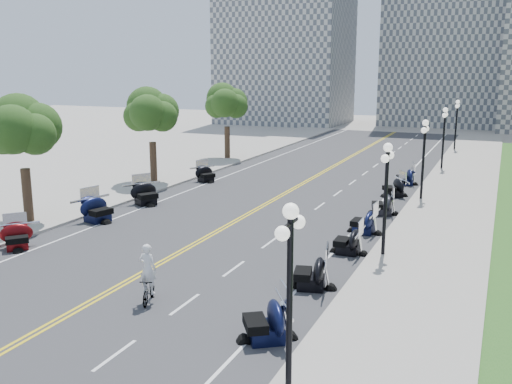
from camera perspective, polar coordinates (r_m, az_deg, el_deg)
The scene contains 47 objects.
ground at distance 25.51m, azimuth -8.76°, elevation -6.62°, with size 160.00×160.00×0.00m, color gray.
road at distance 34.01m, azimuth 0.24°, elevation -1.65°, with size 16.00×90.00×0.01m, color #333335.
centerline_yellow_a at distance 34.06m, azimuth 0.05°, elevation -1.62°, with size 0.12×90.00×0.00m, color yellow.
centerline_yellow_b at distance 33.97m, azimuth 0.42°, elevation -1.66°, with size 0.12×90.00×0.00m, color yellow.
edge_line_north at distance 32.10m, azimuth 10.80°, elevation -2.71°, with size 0.12×90.00×0.00m, color white.
edge_line_south at distance 36.95m, azimuth -8.91°, elevation -0.66°, with size 0.12×90.00×0.00m, color white.
lane_dash_4 at distance 17.79m, azimuth -13.93°, elevation -15.55°, with size 0.12×2.00×0.00m, color white.
lane_dash_5 at distance 20.76m, azimuth -7.12°, elevation -11.07°, with size 0.12×2.00×0.00m, color white.
lane_dash_6 at distance 24.03m, azimuth -2.23°, elevation -7.66°, with size 0.12×2.00×0.00m, color white.
lane_dash_7 at distance 27.49m, azimuth 1.41°, elevation -5.05°, with size 0.12×2.00×0.00m, color white.
lane_dash_8 at distance 31.08m, azimuth 4.20°, elevation -3.02°, with size 0.12×2.00×0.00m, color white.
lane_dash_9 at distance 34.76m, azimuth 6.40°, elevation -1.41°, with size 0.12×2.00×0.00m, color white.
lane_dash_10 at distance 38.51m, azimuth 8.17°, elevation -0.10°, with size 0.12×2.00×0.00m, color white.
lane_dash_11 at distance 42.30m, azimuth 9.63°, elevation 0.97°, with size 0.12×2.00×0.00m, color white.
lane_dash_12 at distance 46.13m, azimuth 10.84°, elevation 1.86°, with size 0.12×2.00×0.00m, color white.
lane_dash_13 at distance 49.98m, azimuth 11.87°, elevation 2.61°, with size 0.12×2.00×0.00m, color white.
lane_dash_14 at distance 53.86m, azimuth 12.76°, elevation 3.26°, with size 0.12×2.00×0.00m, color white.
lane_dash_15 at distance 57.75m, azimuth 13.52°, elevation 3.82°, with size 0.12×2.00×0.00m, color white.
lane_dash_16 at distance 61.66m, azimuth 14.19°, elevation 4.31°, with size 0.12×2.00×0.00m, color white.
lane_dash_17 at distance 65.58m, azimuth 14.78°, elevation 4.73°, with size 0.12×2.00×0.00m, color white.
lane_dash_18 at distance 69.50m, azimuth 15.31°, elevation 5.11°, with size 0.12×2.00×0.00m, color white.
lane_dash_19 at distance 73.44m, azimuth 15.77°, elevation 5.45°, with size 0.12×2.00×0.00m, color white.
sidewalk_north at distance 31.49m, azimuth 18.10°, elevation -3.29°, with size 5.00×90.00×0.15m, color #9E9991.
sidewalk_south at distance 39.25m, azimuth -13.98°, elevation -0.02°, with size 5.00×90.00×0.15m, color #9E9991.
distant_block_a at distance 88.11m, azimuth 3.00°, elevation 15.43°, with size 18.00×14.00×26.00m, color gray.
distant_block_b at distance 89.03m, azimuth 18.41°, elevation 16.10°, with size 16.00×12.00×30.00m, color gray.
street_lamp_1 at distance 14.25m, azimuth 3.37°, elevation -10.93°, with size 0.50×1.20×4.90m, color black, non-canonical shape.
street_lamp_2 at distance 25.35m, azimuth 12.82°, elevation -0.80°, with size 0.50×1.20×4.90m, color black, non-canonical shape.
street_lamp_3 at distance 37.01m, azimuth 16.38°, elevation 3.09°, with size 0.50×1.20×4.90m, color black, non-canonical shape.
street_lamp_4 at distance 48.84m, azimuth 18.24°, elevation 5.11°, with size 0.50×1.20×4.90m, color black, non-canonical shape.
street_lamp_5 at distance 60.73m, azimuth 19.37°, elevation 6.33°, with size 0.50×1.20×4.90m, color black, non-canonical shape.
tree_2 at distance 32.28m, azimuth -22.35°, elevation 5.24°, with size 4.80×4.80×9.20m, color #235619, non-canonical shape.
tree_3 at distance 41.49m, azimuth -10.39°, elevation 7.33°, with size 4.80×4.80×9.20m, color #235619, non-canonical shape.
tree_4 at distance 51.85m, azimuth -2.93°, elevation 8.48°, with size 4.80×4.80×9.20m, color #235619, non-canonical shape.
motorcycle_n_4 at distance 17.85m, azimuth 0.99°, elevation -12.53°, with size 2.04×2.04×1.43m, color black, non-canonical shape.
motorcycle_n_5 at distance 21.87m, azimuth 5.55°, elevation -7.85°, with size 2.00×2.00×1.40m, color black, non-canonical shape.
motorcycle_n_6 at distance 26.05m, azimuth 9.22°, elevation -4.72°, with size 1.87×1.87×1.31m, color black, non-canonical shape.
motorcycle_n_7 at distance 29.35m, azimuth 10.76°, elevation -2.80°, with size 1.92×1.92×1.34m, color black, non-canonical shape.
motorcycle_n_8 at distance 33.25m, azimuth 12.58°, elevation -1.09°, with size 1.93×1.93×1.35m, color black, non-canonical shape.
motorcycle_n_9 at distance 38.00m, azimuth 13.64°, elevation 0.54°, with size 1.95×1.95×1.36m, color black, non-canonical shape.
motorcycle_n_10 at distance 42.07m, azimuth 14.73°, elevation 1.56°, with size 1.87×1.87×1.31m, color black, non-canonical shape.
motorcycle_s_5 at distance 28.59m, azimuth -22.83°, elevation -4.02°, with size 1.85×1.85×1.30m, color #590A0C, non-canonical shape.
motorcycle_s_6 at distance 32.12m, azimuth -15.60°, elevation -1.58°, with size 2.15×2.15×1.51m, color black, non-canonical shape.
motorcycle_s_7 at distance 35.47m, azimuth -10.99°, elevation -0.07°, with size 2.12×2.12×1.49m, color black, non-canonical shape.
motorcycle_s_9 at distance 42.00m, azimuth -5.05°, elevation 1.88°, with size 1.83×1.83×1.28m, color black, non-canonical shape.
bicycle at distance 20.95m, azimuth -10.69°, elevation -9.59°, with size 0.45×1.58×0.95m, color #A51414.
cyclist_rider at distance 20.48m, azimuth -10.84°, elevation -5.97°, with size 0.67×0.44×1.84m, color white.
Camera 1 is at (13.07, -20.31, 8.22)m, focal length 40.00 mm.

